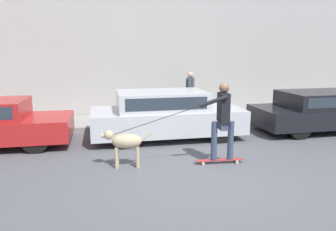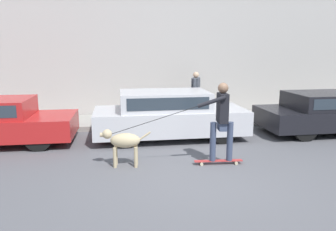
{
  "view_description": "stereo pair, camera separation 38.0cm",
  "coord_description": "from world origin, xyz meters",
  "px_view_note": "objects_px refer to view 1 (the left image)",
  "views": [
    {
      "loc": [
        -1.74,
        -5.8,
        2.44
      ],
      "look_at": [
        -0.35,
        1.44,
        0.95
      ],
      "focal_mm": 35.0,
      "sensor_mm": 36.0,
      "label": 1
    },
    {
      "loc": [
        -1.37,
        -5.86,
        2.44
      ],
      "look_at": [
        -0.35,
        1.44,
        0.95
      ],
      "focal_mm": 35.0,
      "sensor_mm": 36.0,
      "label": 2
    }
  ],
  "objects_px": {
    "parked_car_2": "(324,111)",
    "skateboarder": "(222,118)",
    "parked_car_1": "(166,115)",
    "pedestrian_with_bag": "(190,93)",
    "dog": "(125,142)"
  },
  "relations": [
    {
      "from": "parked_car_2",
      "to": "skateboarder",
      "type": "bearing_deg",
      "value": -152.4
    },
    {
      "from": "parked_car_1",
      "to": "pedestrian_with_bag",
      "type": "relative_size",
      "value": 2.68
    },
    {
      "from": "pedestrian_with_bag",
      "to": "dog",
      "type": "bearing_deg",
      "value": -99.27
    },
    {
      "from": "parked_car_2",
      "to": "dog",
      "type": "bearing_deg",
      "value": -162.54
    },
    {
      "from": "pedestrian_with_bag",
      "to": "parked_car_2",
      "type": "bearing_deg",
      "value": -5.26
    },
    {
      "from": "parked_car_1",
      "to": "parked_car_2",
      "type": "distance_m",
      "value": 4.9
    },
    {
      "from": "parked_car_1",
      "to": "pedestrian_with_bag",
      "type": "bearing_deg",
      "value": 57.28
    },
    {
      "from": "dog",
      "to": "pedestrian_with_bag",
      "type": "bearing_deg",
      "value": -114.98
    },
    {
      "from": "parked_car_1",
      "to": "skateboarder",
      "type": "height_order",
      "value": "skateboarder"
    },
    {
      "from": "dog",
      "to": "pedestrian_with_bag",
      "type": "distance_m",
      "value": 4.73
    },
    {
      "from": "dog",
      "to": "skateboarder",
      "type": "distance_m",
      "value": 2.12
    },
    {
      "from": "parked_car_1",
      "to": "parked_car_2",
      "type": "bearing_deg",
      "value": -0.81
    },
    {
      "from": "parked_car_2",
      "to": "pedestrian_with_bag",
      "type": "bearing_deg",
      "value": 151.23
    },
    {
      "from": "parked_car_1",
      "to": "pedestrian_with_bag",
      "type": "xyz_separation_m",
      "value": [
        1.2,
        1.92,
        0.35
      ]
    },
    {
      "from": "parked_car_1",
      "to": "skateboarder",
      "type": "xyz_separation_m",
      "value": [
        0.8,
        -2.26,
        0.36
      ]
    }
  ]
}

